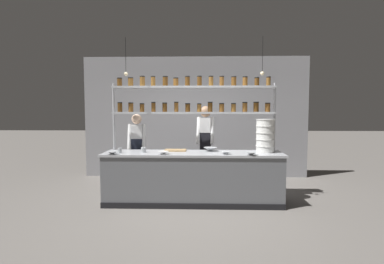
{
  "coord_description": "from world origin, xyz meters",
  "views": [
    {
      "loc": [
        0.15,
        -5.33,
        1.66
      ],
      "look_at": [
        -0.02,
        0.2,
        1.27
      ],
      "focal_mm": 28.0,
      "sensor_mm": 36.0,
      "label": 1
    }
  ],
  "objects_px": {
    "prep_bowl_near_right": "(251,154)",
    "prep_bowl_center_front": "(210,149)",
    "spice_shelf_unit": "(193,101)",
    "cutting_board": "(175,150)",
    "prep_bowl_near_left": "(226,153)",
    "prep_bowl_far_left": "(112,153)",
    "prep_bowl_center_back": "(163,153)",
    "container_stack": "(265,136)",
    "chef_center": "(205,142)",
    "serving_cup_front": "(120,150)",
    "serving_cup_by_board": "(143,150)",
    "chef_left": "(137,148)"
  },
  "relations": [
    {
      "from": "prep_bowl_near_right",
      "to": "prep_bowl_center_front",
      "type": "bearing_deg",
      "value": 143.87
    },
    {
      "from": "spice_shelf_unit",
      "to": "prep_bowl_center_front",
      "type": "bearing_deg",
      "value": -24.34
    },
    {
      "from": "cutting_board",
      "to": "prep_bowl_near_left",
      "type": "relative_size",
      "value": 2.36
    },
    {
      "from": "prep_bowl_far_left",
      "to": "prep_bowl_center_back",
      "type": "bearing_deg",
      "value": 2.82
    },
    {
      "from": "container_stack",
      "to": "cutting_board",
      "type": "relative_size",
      "value": 1.49
    },
    {
      "from": "chef_center",
      "to": "prep_bowl_near_left",
      "type": "relative_size",
      "value": 10.43
    },
    {
      "from": "prep_bowl_near_left",
      "to": "prep_bowl_center_back",
      "type": "bearing_deg",
      "value": -177.2
    },
    {
      "from": "spice_shelf_unit",
      "to": "prep_bowl_near_right",
      "type": "relative_size",
      "value": 16.16
    },
    {
      "from": "spice_shelf_unit",
      "to": "chef_center",
      "type": "distance_m",
      "value": 1.0
    },
    {
      "from": "prep_bowl_far_left",
      "to": "spice_shelf_unit",
      "type": "bearing_deg",
      "value": 24.22
    },
    {
      "from": "prep_bowl_near_left",
      "to": "prep_bowl_near_right",
      "type": "relative_size",
      "value": 0.89
    },
    {
      "from": "chef_center",
      "to": "cutting_board",
      "type": "xyz_separation_m",
      "value": [
        -0.57,
        -0.65,
        -0.1
      ]
    },
    {
      "from": "prep_bowl_center_back",
      "to": "prep_bowl_far_left",
      "type": "height_order",
      "value": "same"
    },
    {
      "from": "container_stack",
      "to": "serving_cup_front",
      "type": "relative_size",
      "value": 6.64
    },
    {
      "from": "container_stack",
      "to": "prep_bowl_center_back",
      "type": "relative_size",
      "value": 3.13
    },
    {
      "from": "prep_bowl_near_right",
      "to": "prep_bowl_far_left",
      "type": "relative_size",
      "value": 1.0
    },
    {
      "from": "prep_bowl_center_back",
      "to": "container_stack",
      "type": "bearing_deg",
      "value": 9.81
    },
    {
      "from": "spice_shelf_unit",
      "to": "prep_bowl_near_right",
      "type": "xyz_separation_m",
      "value": [
        0.99,
        -0.64,
        -0.9
      ]
    },
    {
      "from": "prep_bowl_far_left",
      "to": "prep_bowl_near_right",
      "type": "bearing_deg",
      "value": -0.39
    },
    {
      "from": "chef_center",
      "to": "prep_bowl_center_back",
      "type": "distance_m",
      "value": 1.32
    },
    {
      "from": "prep_bowl_far_left",
      "to": "serving_cup_by_board",
      "type": "height_order",
      "value": "serving_cup_by_board"
    },
    {
      "from": "spice_shelf_unit",
      "to": "serving_cup_by_board",
      "type": "height_order",
      "value": "spice_shelf_unit"
    },
    {
      "from": "spice_shelf_unit",
      "to": "prep_bowl_center_front",
      "type": "xyz_separation_m",
      "value": [
        0.32,
        -0.14,
        -0.9
      ]
    },
    {
      "from": "cutting_board",
      "to": "prep_bowl_near_right",
      "type": "distance_m",
      "value": 1.42
    },
    {
      "from": "container_stack",
      "to": "cutting_board",
      "type": "bearing_deg",
      "value": 175.34
    },
    {
      "from": "cutting_board",
      "to": "serving_cup_front",
      "type": "height_order",
      "value": "serving_cup_front"
    },
    {
      "from": "spice_shelf_unit",
      "to": "prep_bowl_near_right",
      "type": "bearing_deg",
      "value": -32.66
    },
    {
      "from": "chef_left",
      "to": "serving_cup_front",
      "type": "height_order",
      "value": "chef_left"
    },
    {
      "from": "serving_cup_front",
      "to": "serving_cup_by_board",
      "type": "distance_m",
      "value": 0.41
    },
    {
      "from": "chef_center",
      "to": "container_stack",
      "type": "bearing_deg",
      "value": -30.62
    },
    {
      "from": "chef_center",
      "to": "prep_bowl_far_left",
      "type": "bearing_deg",
      "value": -139.32
    },
    {
      "from": "chef_left",
      "to": "prep_bowl_far_left",
      "type": "bearing_deg",
      "value": -109.06
    },
    {
      "from": "spice_shelf_unit",
      "to": "chef_left",
      "type": "height_order",
      "value": "spice_shelf_unit"
    },
    {
      "from": "chef_left",
      "to": "prep_bowl_far_left",
      "type": "relative_size",
      "value": 8.36
    },
    {
      "from": "serving_cup_by_board",
      "to": "chef_center",
      "type": "bearing_deg",
      "value": 37.8
    },
    {
      "from": "prep_bowl_far_left",
      "to": "serving_cup_by_board",
      "type": "bearing_deg",
      "value": 28.17
    },
    {
      "from": "prep_bowl_center_front",
      "to": "prep_bowl_near_right",
      "type": "xyz_separation_m",
      "value": [
        0.67,
        -0.49,
        -0.01
      ]
    },
    {
      "from": "spice_shelf_unit",
      "to": "prep_bowl_center_back",
      "type": "bearing_deg",
      "value": -131.1
    },
    {
      "from": "prep_bowl_far_left",
      "to": "chef_left",
      "type": "bearing_deg",
      "value": 77.31
    },
    {
      "from": "chef_left",
      "to": "prep_bowl_near_right",
      "type": "distance_m",
      "value": 2.37
    },
    {
      "from": "container_stack",
      "to": "prep_bowl_center_front",
      "type": "bearing_deg",
      "value": 172.98
    },
    {
      "from": "spice_shelf_unit",
      "to": "serving_cup_front",
      "type": "xyz_separation_m",
      "value": [
        -1.29,
        -0.45,
        -0.88
      ]
    },
    {
      "from": "serving_cup_by_board",
      "to": "serving_cup_front",
      "type": "bearing_deg",
      "value": -167.49
    },
    {
      "from": "spice_shelf_unit",
      "to": "serving_cup_by_board",
      "type": "bearing_deg",
      "value": -158.07
    },
    {
      "from": "chef_center",
      "to": "serving_cup_front",
      "type": "xyz_separation_m",
      "value": [
        -1.53,
        -0.96,
        -0.06
      ]
    },
    {
      "from": "chef_left",
      "to": "prep_bowl_near_left",
      "type": "height_order",
      "value": "chef_left"
    },
    {
      "from": "serving_cup_front",
      "to": "container_stack",
      "type": "bearing_deg",
      "value": 4.03
    },
    {
      "from": "chef_left",
      "to": "prep_bowl_far_left",
      "type": "height_order",
      "value": "chef_left"
    },
    {
      "from": "chef_center",
      "to": "serving_cup_front",
      "type": "relative_size",
      "value": 19.62
    },
    {
      "from": "prep_bowl_near_left",
      "to": "prep_bowl_far_left",
      "type": "bearing_deg",
      "value": -177.19
    }
  ]
}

